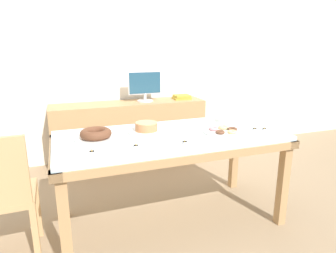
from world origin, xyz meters
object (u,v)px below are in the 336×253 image
Objects in this scene: book_stack at (182,97)px; pastry_platter at (224,131)px; cake_golden_bundt at (96,135)px; tealight_centre at (136,146)px; computer_monitor at (145,87)px; plate_stack at (227,119)px; tealight_near_cakes at (185,142)px; chair at (0,195)px; tealight_left_edge at (255,129)px; tealight_right_edge at (92,152)px; tealight_near_front at (264,129)px; cake_chocolate_round at (146,128)px.

book_stack reaches higher than pastry_platter.
cake_golden_bundt reaches higher than tealight_centre.
plate_stack is (0.44, -1.24, -0.17)m from computer_monitor.
plate_stack is 5.25× the size of tealight_near_cakes.
chair is 1.68m from pastry_platter.
cake_golden_bundt is at bearing 170.75° from tealight_left_edge.
cake_golden_bundt reaches higher than pastry_platter.
tealight_near_front is at bearing 2.94° from tealight_right_edge.
book_stack reaches higher than tealight_left_edge.
tealight_near_cakes and tealight_near_front have the same top height.
tealight_left_edge is (0.49, -1.60, -0.18)m from computer_monitor.
chair is 1.13m from cake_chocolate_round.
tealight_near_front is (0.35, -0.06, -0.00)m from pastry_platter.
computer_monitor is 1.74m from tealight_near_front.
plate_stack is 1.37m from tealight_right_edge.
cake_golden_bundt is 7.95× the size of tealight_near_cakes.
computer_monitor is 10.60× the size of tealight_near_front.
tealight_near_cakes and tealight_right_edge have the same top height.
pastry_platter is at bearing -124.57° from plate_stack.
tealight_near_cakes is at bearing -169.93° from tealight_left_edge.
tealight_near_front is (1.35, -0.24, -0.03)m from cake_golden_bundt.
tealight_right_edge is at bearing -160.39° from plate_stack.
cake_chocolate_round is (1.07, 0.24, 0.29)m from chair.
tealight_centre is 1.05m from tealight_left_edge.
tealight_right_edge is at bearing -172.87° from pastry_platter.
tealight_centre and tealight_near_front have the same top height.
computer_monitor is 1.59m from pastry_platter.
book_stack is 1.99m from tealight_centre.
cake_golden_bundt is 1.02m from pastry_platter.
chair is 2.96× the size of cake_chocolate_round.
tealight_near_cakes is (0.59, -0.33, -0.03)m from cake_golden_bundt.
plate_stack is at bearing 108.00° from tealight_near_front.
tealight_near_front is at bearing -9.94° from cake_golden_bundt.
chair is at bearing 178.30° from tealight_near_front.
computer_monitor is 1.74m from tealight_near_cakes.
tealight_centre and tealight_right_edge have the same top height.
computer_monitor is 10.60× the size of tealight_left_edge.
plate_stack is at bearing 6.99° from cake_golden_bundt.
computer_monitor is at bearing 74.37° from cake_chocolate_round.
tealight_left_edge is at bearing 10.07° from tealight_near_cakes.
computer_monitor reaches higher than pastry_platter.
computer_monitor reaches higher than chair.
computer_monitor is 10.60× the size of tealight_centre.
chair is 2.96× the size of cake_golden_bundt.
book_stack is 0.74× the size of cake_chocolate_round.
tealight_centre is at bearing 173.41° from tealight_near_cakes.
cake_golden_bundt reaches higher than tealight_right_edge.
cake_chocolate_round reaches higher than book_stack.
book_stack is 1.11× the size of plate_stack.
tealight_right_edge is 1.42m from tealight_near_front.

